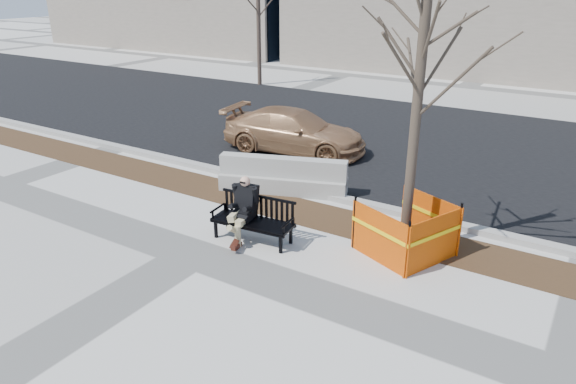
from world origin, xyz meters
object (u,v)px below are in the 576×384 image
(bench, at_px, (253,240))
(tree_fence, at_px, (403,252))
(sedan, at_px, (294,151))
(seated_man, at_px, (245,237))
(jersey_barrier_left, at_px, (283,192))

(bench, distance_m, tree_fence, 2.78)
(sedan, bearing_deg, bench, -163.63)
(seated_man, relative_size, sedan, 0.30)
(seated_man, xyz_separation_m, sedan, (-2.02, 5.11, 0.00))
(seated_man, relative_size, jersey_barrier_left, 0.41)
(tree_fence, height_order, sedan, tree_fence)
(tree_fence, relative_size, jersey_barrier_left, 1.75)
(jersey_barrier_left, bearing_deg, bench, -89.89)
(sedan, relative_size, jersey_barrier_left, 1.40)
(bench, height_order, seated_man, seated_man)
(tree_fence, height_order, jersey_barrier_left, tree_fence)
(tree_fence, bearing_deg, bench, -157.17)
(seated_man, relative_size, tree_fence, 0.24)
(seated_man, height_order, jersey_barrier_left, seated_man)
(sedan, bearing_deg, jersey_barrier_left, -160.45)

